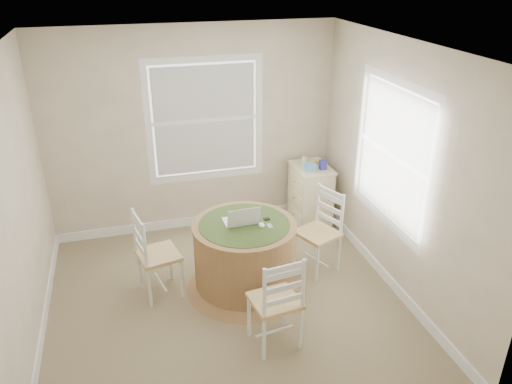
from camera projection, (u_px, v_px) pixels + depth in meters
name	position (u px, v px, depth m)	size (l,w,h in m)	color
room	(238.00, 183.00, 4.79)	(3.64, 3.64, 2.64)	#847454
round_table	(245.00, 253.00, 5.28)	(1.27, 1.27, 0.78)	#8B603E
chair_left	(158.00, 254.00, 5.17)	(0.42, 0.40, 0.95)	white
chair_near	(275.00, 300.00, 4.48)	(0.42, 0.40, 0.95)	white
chair_right	(318.00, 233.00, 5.57)	(0.42, 0.40, 0.95)	white
laptop	(241.00, 220.00, 5.14)	(0.35, 0.31, 0.24)	white
mouse	(262.00, 225.00, 5.10)	(0.06, 0.10, 0.03)	white
phone	(270.00, 226.00, 5.09)	(0.04, 0.09, 0.02)	#B7BABF
keys	(267.00, 219.00, 5.22)	(0.06, 0.05, 0.03)	black
corner_chest	(310.00, 195.00, 6.60)	(0.47, 0.62, 0.82)	beige
tissue_box	(310.00, 167.00, 6.28)	(0.12, 0.12, 0.10)	#5A9BCF
box_yellow	(315.00, 162.00, 6.48)	(0.15, 0.10, 0.06)	gold
box_blue	(324.00, 165.00, 6.32)	(0.08, 0.08, 0.12)	#313092
cup_cream	(304.00, 160.00, 6.52)	(0.07, 0.07, 0.09)	beige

